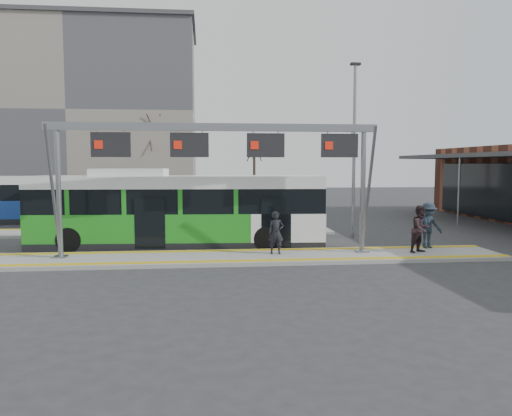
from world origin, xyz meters
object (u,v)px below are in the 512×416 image
(gantry, at_px, (219,150))
(passenger_a, at_px, (276,233))
(passenger_b, at_px, (421,229))
(passenger_c, at_px, (428,225))
(hero_bus, at_px, (178,211))

(gantry, height_order, passenger_a, gantry)
(passenger_b, relative_size, passenger_c, 0.98)
(passenger_a, distance_m, passenger_c, 6.77)
(hero_bus, xyz_separation_m, passenger_c, (10.78, -2.27, -0.50))
(passenger_c, bearing_deg, gantry, 176.15)
(gantry, xyz_separation_m, passenger_c, (8.99, 0.71, -3.17))
(hero_bus, bearing_deg, passenger_b, -15.11)
(gantry, distance_m, hero_bus, 4.39)
(passenger_a, xyz_separation_m, passenger_b, (5.93, -0.28, 0.11))
(gantry, distance_m, passenger_a, 3.99)
(passenger_a, relative_size, passenger_c, 0.88)
(gantry, relative_size, passenger_c, 6.64)
(gantry, xyz_separation_m, hero_bus, (-1.80, 2.98, -2.67))
(passenger_a, xyz_separation_m, passenger_c, (6.73, 0.76, 0.12))
(hero_bus, distance_m, passenger_c, 11.03)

